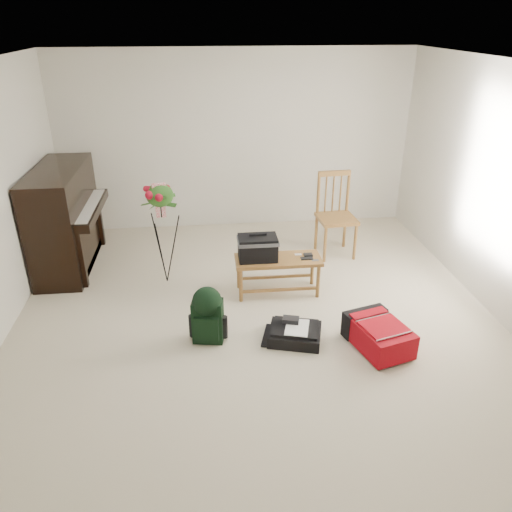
{
  "coord_description": "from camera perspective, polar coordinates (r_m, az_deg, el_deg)",
  "views": [
    {
      "loc": [
        -0.49,
        -4.3,
        2.87
      ],
      "look_at": [
        0.02,
        0.35,
        0.6
      ],
      "focal_mm": 35.0,
      "sensor_mm": 36.0,
      "label": 1
    }
  ],
  "objects": [
    {
      "name": "black_duffel",
      "position": [
        4.93,
        4.45,
        -8.77
      ],
      "size": [
        0.59,
        0.52,
        0.21
      ],
      "rotation": [
        0.0,
        0.0,
        -0.27
      ],
      "color": "black",
      "rests_on": "floor"
    },
    {
      "name": "green_backpack",
      "position": [
        4.8,
        -5.56,
        -6.43
      ],
      "size": [
        0.32,
        0.29,
        0.58
      ],
      "rotation": [
        0.0,
        0.0,
        -0.18
      ],
      "color": "black",
      "rests_on": "floor"
    },
    {
      "name": "flower_stand",
      "position": [
        5.8,
        -10.57,
        2.48
      ],
      "size": [
        0.46,
        0.46,
        1.25
      ],
      "rotation": [
        0.0,
        0.0,
        0.19
      ],
      "color": "black",
      "rests_on": "floor"
    },
    {
      "name": "bench",
      "position": [
        5.49,
        0.94,
        0.52
      ],
      "size": [
        0.96,
        0.39,
        0.74
      ],
      "rotation": [
        0.0,
        0.0,
        -0.0
      ],
      "color": "olive",
      "rests_on": "floor"
    },
    {
      "name": "floor",
      "position": [
        5.19,
        0.17,
        -7.68
      ],
      "size": [
        5.0,
        5.5,
        0.01
      ],
      "primitive_type": "cube",
      "color": "#B9AD95",
      "rests_on": "ground"
    },
    {
      "name": "dining_chair",
      "position": [
        6.55,
        9.12,
        4.56
      ],
      "size": [
        0.5,
        0.5,
        1.08
      ],
      "rotation": [
        0.0,
        0.0,
        0.07
      ],
      "color": "olive",
      "rests_on": "floor"
    },
    {
      "name": "piano",
      "position": [
        6.55,
        -20.94,
        3.8
      ],
      "size": [
        0.71,
        1.5,
        1.25
      ],
      "color": "black",
      "rests_on": "floor"
    },
    {
      "name": "red_suitcase",
      "position": [
        4.95,
        13.67,
        -8.43
      ],
      "size": [
        0.58,
        0.74,
        0.27
      ],
      "rotation": [
        0.0,
        0.0,
        0.28
      ],
      "color": "#A90715",
      "rests_on": "floor"
    },
    {
      "name": "ceiling",
      "position": [
        4.34,
        0.21,
        20.97
      ],
      "size": [
        5.0,
        5.5,
        0.01
      ],
      "primitive_type": "cube",
      "color": "white",
      "rests_on": "wall_back"
    },
    {
      "name": "wall_back",
      "position": [
        7.25,
        -2.34,
        12.93
      ],
      "size": [
        5.0,
        0.04,
        2.5
      ],
      "primitive_type": "cube",
      "color": "silver",
      "rests_on": "floor"
    }
  ]
}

